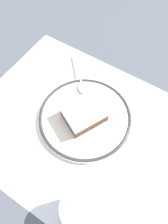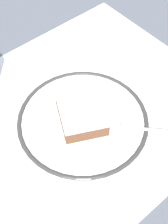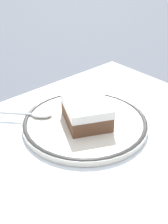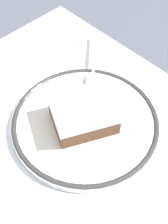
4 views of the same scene
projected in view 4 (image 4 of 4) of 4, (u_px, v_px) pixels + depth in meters
The scene contains 5 objects.
ground_plane at pixel (73, 135), 0.50m from camera, with size 2.40×2.40×0.00m, color #4C515B.
placemat at pixel (73, 135), 0.50m from camera, with size 0.53×0.42×0.00m, color silver.
plate at pixel (84, 121), 0.50m from camera, with size 0.23×0.23×0.01m.
cake_slice at pixel (86, 115), 0.48m from camera, with size 0.11×0.12×0.04m.
spoon at pixel (93, 72), 0.56m from camera, with size 0.11×0.12×0.01m.
Camera 4 is at (-0.21, 0.18, 0.42)m, focal length 51.96 mm.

